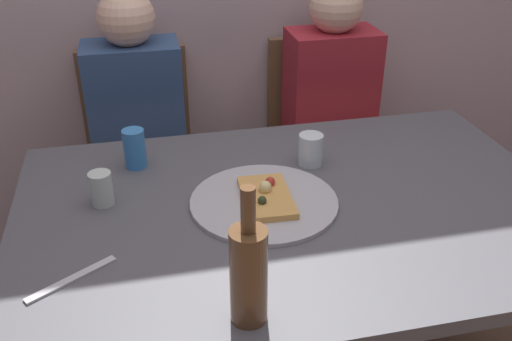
# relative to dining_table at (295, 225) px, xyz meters

# --- Properties ---
(dining_table) EXTENTS (1.52, 1.01, 0.74)m
(dining_table) POSITION_rel_dining_table_xyz_m (0.00, 0.00, 0.00)
(dining_table) COLOR #4C4C51
(dining_table) RESTS_ON ground_plane
(pizza_tray) EXTENTS (0.41, 0.41, 0.01)m
(pizza_tray) POSITION_rel_dining_table_xyz_m (-0.08, 0.02, 0.08)
(pizza_tray) COLOR #ADADB2
(pizza_tray) RESTS_ON dining_table
(pizza_slice_last) EXTENTS (0.14, 0.23, 0.05)m
(pizza_slice_last) POSITION_rel_dining_table_xyz_m (-0.08, 0.02, 0.10)
(pizza_slice_last) COLOR tan
(pizza_slice_last) RESTS_ON pizza_tray
(wine_bottle) EXTENTS (0.08, 0.08, 0.31)m
(wine_bottle) POSITION_rel_dining_table_xyz_m (-0.22, -0.40, 0.19)
(wine_bottle) COLOR brown
(wine_bottle) RESTS_ON dining_table
(tumbler_near) EXTENTS (0.07, 0.07, 0.10)m
(tumbler_near) POSITION_rel_dining_table_xyz_m (0.11, 0.21, 0.12)
(tumbler_near) COLOR silver
(tumbler_near) RESTS_ON dining_table
(tumbler_far) EXTENTS (0.06, 0.06, 0.10)m
(tumbler_far) POSITION_rel_dining_table_xyz_m (-0.51, 0.12, 0.12)
(tumbler_far) COLOR #B7C6BC
(tumbler_far) RESTS_ON dining_table
(soda_can) EXTENTS (0.07, 0.07, 0.12)m
(soda_can) POSITION_rel_dining_table_xyz_m (-0.42, 0.31, 0.13)
(soda_can) COLOR #337AC1
(soda_can) RESTS_ON dining_table
(table_knife) EXTENTS (0.20, 0.13, 0.01)m
(table_knife) POSITION_rel_dining_table_xyz_m (-0.58, -0.20, 0.08)
(table_knife) COLOR #B7B7BC
(table_knife) RESTS_ON dining_table
(chair_left) EXTENTS (0.44, 0.44, 0.90)m
(chair_left) POSITION_rel_dining_table_xyz_m (-0.40, 0.91, -0.15)
(chair_left) COLOR brown
(chair_left) RESTS_ON ground_plane
(chair_right) EXTENTS (0.44, 0.44, 0.90)m
(chair_right) POSITION_rel_dining_table_xyz_m (0.40, 0.91, -0.15)
(chair_right) COLOR brown
(chair_right) RESTS_ON ground_plane
(guest_in_sweater) EXTENTS (0.36, 0.56, 1.17)m
(guest_in_sweater) POSITION_rel_dining_table_xyz_m (-0.40, 0.75, -0.03)
(guest_in_sweater) COLOR navy
(guest_in_sweater) RESTS_ON ground_plane
(guest_in_beanie) EXTENTS (0.36, 0.56, 1.17)m
(guest_in_beanie) POSITION_rel_dining_table_xyz_m (0.40, 0.75, -0.03)
(guest_in_beanie) COLOR maroon
(guest_in_beanie) RESTS_ON ground_plane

